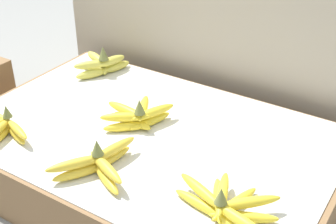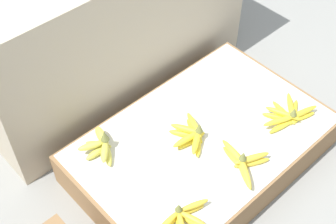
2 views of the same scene
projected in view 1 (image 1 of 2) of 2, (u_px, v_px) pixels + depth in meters
ground_plane at (149, 181)px, 1.50m from camera, size 10.00×10.00×0.00m
display_platform at (148, 157)px, 1.45m from camera, size 1.13×0.74×0.19m
back_vendor_table at (257, 7)px, 1.80m from camera, size 1.41×0.54×0.77m
banana_bunch_front_left at (1, 127)px, 1.38m from camera, size 0.25×0.14×0.09m
banana_bunch_front_midleft at (98, 164)px, 1.22m from camera, size 0.21×0.25×0.10m
banana_bunch_front_midright at (227, 206)px, 1.08m from camera, size 0.28×0.19×0.09m
banana_bunch_middle_midleft at (138, 116)px, 1.42m from camera, size 0.19×0.21×0.10m
banana_bunch_back_left at (101, 65)px, 1.74m from camera, size 0.16×0.22×0.11m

